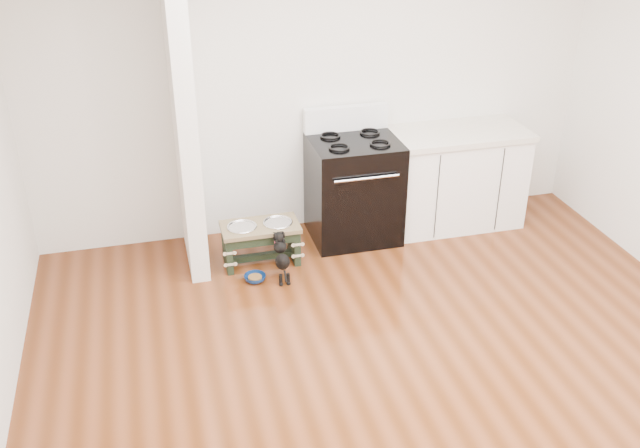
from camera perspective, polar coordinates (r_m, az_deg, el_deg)
The scene contains 8 objects.
ground at distance 4.79m, azimuth 7.38°, elevation -13.35°, with size 5.00×5.00×0.00m, color #4D230D.
room_shell at distance 3.93m, azimuth 8.80°, elevation 4.73°, with size 5.00×5.00×5.00m.
partition_wall at distance 5.70m, azimuth -10.92°, elevation 9.07°, with size 0.15×0.80×2.70m, color silver.
oven_range at distance 6.32m, azimuth 2.71°, elevation 2.93°, with size 0.76×0.69×1.14m.
cabinet_run at distance 6.68m, azimuth 10.74°, elevation 3.65°, with size 1.24×0.64×0.91m.
dog_feeder at distance 6.00m, azimuth -4.78°, elevation -0.97°, with size 0.65×0.35×0.37m.
puppy at distance 5.78m, azimuth -3.10°, elevation -2.54°, with size 0.11×0.33×0.40m.
floor_bowl at distance 5.86m, azimuth -5.22°, elevation -4.34°, with size 0.24×0.24×0.06m.
Camera 1 is at (-1.48, -3.30, 3.15)m, focal length 40.00 mm.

